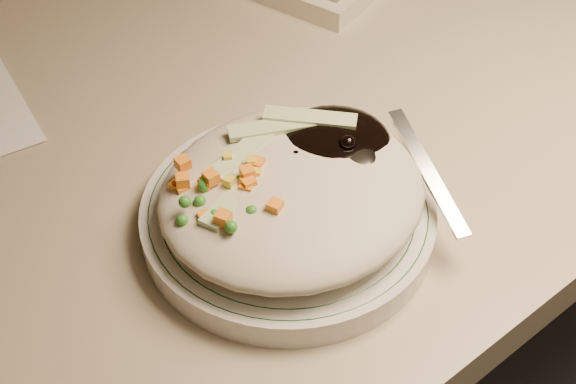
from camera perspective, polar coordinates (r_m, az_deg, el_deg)
desk at (r=0.87m, az=-3.13°, el=-1.66°), size 1.40×0.70×0.74m
plate at (r=0.58m, az=0.00°, el=-1.82°), size 0.21×0.21×0.02m
plate_rim at (r=0.57m, az=0.00°, el=-1.13°), size 0.20×0.20×0.00m
meal at (r=0.56m, az=0.39°, el=0.56°), size 0.21×0.19×0.05m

